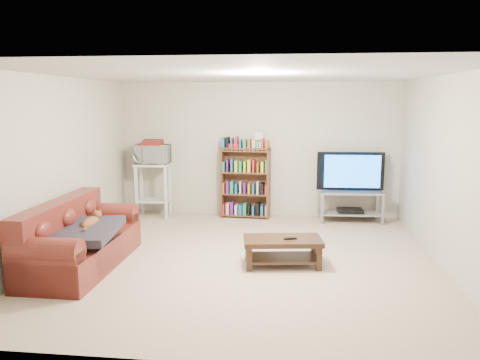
# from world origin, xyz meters

# --- Properties ---
(floor) EXTENTS (5.00, 5.00, 0.00)m
(floor) POSITION_xyz_m (0.00, 0.00, 0.00)
(floor) COLOR #C5AD92
(floor) RESTS_ON ground
(ceiling) EXTENTS (5.00, 5.00, 0.00)m
(ceiling) POSITION_xyz_m (0.00, 0.00, 2.40)
(ceiling) COLOR white
(ceiling) RESTS_ON ground
(wall_back) EXTENTS (5.00, 0.00, 5.00)m
(wall_back) POSITION_xyz_m (0.00, 2.50, 1.20)
(wall_back) COLOR beige
(wall_back) RESTS_ON ground
(wall_front) EXTENTS (5.00, 0.00, 5.00)m
(wall_front) POSITION_xyz_m (0.00, -2.50, 1.20)
(wall_front) COLOR beige
(wall_front) RESTS_ON ground
(wall_left) EXTENTS (0.00, 5.00, 5.00)m
(wall_left) POSITION_xyz_m (-2.50, 0.00, 1.20)
(wall_left) COLOR beige
(wall_left) RESTS_ON ground
(wall_right) EXTENTS (0.00, 5.00, 5.00)m
(wall_right) POSITION_xyz_m (2.50, 0.00, 1.20)
(wall_right) COLOR beige
(wall_right) RESTS_ON ground
(sofa) EXTENTS (0.87, 1.97, 0.84)m
(sofa) POSITION_xyz_m (-2.07, -0.49, 0.30)
(sofa) COLOR maroon
(sofa) RESTS_ON floor
(blanket) EXTENTS (0.83, 1.03, 0.18)m
(blanket) POSITION_xyz_m (-1.90, -0.63, 0.50)
(blanket) COLOR #2C2832
(blanket) RESTS_ON sofa
(cat) EXTENTS (0.22, 0.54, 0.16)m
(cat) POSITION_xyz_m (-1.90, -0.45, 0.56)
(cat) COLOR brown
(cat) RESTS_ON sofa
(coffee_table) EXTENTS (1.04, 0.62, 0.36)m
(coffee_table) POSITION_xyz_m (0.51, -0.16, 0.25)
(coffee_table) COLOR #342012
(coffee_table) RESTS_ON floor
(remote) EXTENTS (0.17, 0.09, 0.02)m
(remote) POSITION_xyz_m (0.60, -0.19, 0.37)
(remote) COLOR black
(remote) RESTS_ON coffee_table
(tv_stand) EXTENTS (1.09, 0.53, 0.54)m
(tv_stand) POSITION_xyz_m (1.62, 2.20, 0.36)
(tv_stand) COLOR #999EA3
(tv_stand) RESTS_ON floor
(television) EXTENTS (1.16, 0.21, 0.66)m
(television) POSITION_xyz_m (1.62, 2.20, 0.87)
(television) COLOR black
(television) RESTS_ON tv_stand
(dvd_player) EXTENTS (0.44, 0.32, 0.06)m
(dvd_player) POSITION_xyz_m (1.62, 2.20, 0.19)
(dvd_player) COLOR black
(dvd_player) RESTS_ON tv_stand
(bookshelf) EXTENTS (0.89, 0.32, 1.26)m
(bookshelf) POSITION_xyz_m (-0.22, 2.28, 0.65)
(bookshelf) COLOR #502F1B
(bookshelf) RESTS_ON floor
(shelf_clutter) EXTENTS (0.65, 0.21, 0.28)m
(shelf_clutter) POSITION_xyz_m (-0.12, 2.29, 1.37)
(shelf_clutter) COLOR silver
(shelf_clutter) RESTS_ON bookshelf
(microwave_stand) EXTENTS (0.63, 0.48, 0.97)m
(microwave_stand) POSITION_xyz_m (-1.86, 2.14, 0.62)
(microwave_stand) COLOR silver
(microwave_stand) RESTS_ON floor
(microwave) EXTENTS (0.62, 0.44, 0.33)m
(microwave) POSITION_xyz_m (-1.86, 2.14, 1.14)
(microwave) COLOR silver
(microwave) RESTS_ON microwave_stand
(game_boxes) EXTENTS (0.37, 0.33, 0.05)m
(game_boxes) POSITION_xyz_m (-1.86, 2.14, 1.33)
(game_boxes) COLOR maroon
(game_boxes) RESTS_ON microwave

